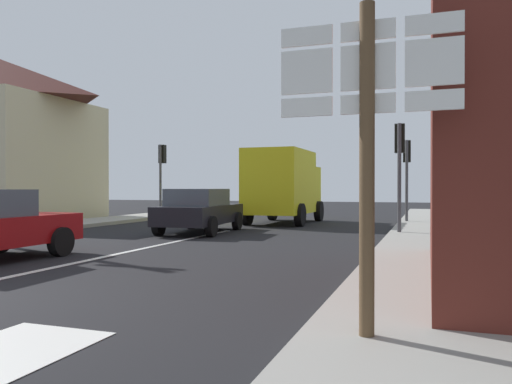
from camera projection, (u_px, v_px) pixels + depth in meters
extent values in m
plane|color=black|center=(204.00, 236.00, 15.72)|extent=(80.00, 80.00, 0.00)
cube|color=gray|center=(430.00, 250.00, 11.65)|extent=(2.37, 44.00, 0.14)
cube|color=silver|center=(132.00, 251.00, 11.93)|extent=(0.16, 12.00, 0.01)
cube|color=beige|center=(55.00, 209.00, 27.43)|extent=(4.62, 1.20, 0.70)
cylinder|color=black|center=(61.00, 242.00, 11.05)|extent=(0.22, 0.64, 0.64)
cube|color=black|center=(200.00, 214.00, 16.91)|extent=(2.04, 4.31, 0.60)
cube|color=#47515B|center=(198.00, 197.00, 16.66)|extent=(1.70, 2.20, 0.55)
cylinder|color=black|center=(191.00, 220.00, 18.44)|extent=(0.26, 0.65, 0.64)
cylinder|color=black|center=(237.00, 221.00, 17.99)|extent=(0.26, 0.65, 0.64)
cylinder|color=black|center=(159.00, 225.00, 15.83)|extent=(0.26, 0.65, 0.64)
cylinder|color=black|center=(211.00, 227.00, 15.38)|extent=(0.26, 0.65, 0.64)
cube|color=yellow|center=(280.00, 182.00, 20.80)|extent=(2.23, 3.72, 2.60)
cube|color=yellow|center=(296.00, 189.00, 23.16)|extent=(2.10, 1.32, 2.00)
cube|color=#47515B|center=(296.00, 172.00, 23.20)|extent=(1.76, 0.11, 0.70)
cylinder|color=black|center=(272.00, 210.00, 23.49)|extent=(0.29, 0.90, 0.90)
cylinder|color=black|center=(319.00, 211.00, 22.76)|extent=(0.29, 0.90, 0.90)
cylinder|color=black|center=(247.00, 214.00, 20.28)|extent=(0.29, 0.90, 0.90)
cylinder|color=black|center=(300.00, 215.00, 19.55)|extent=(0.29, 0.90, 0.90)
cylinder|color=brown|center=(367.00, 177.00, 4.62)|extent=(0.14, 0.14, 3.20)
cube|color=white|center=(307.00, 36.00, 4.85)|extent=(0.50, 0.03, 0.18)
cube|color=black|center=(307.00, 37.00, 4.86)|extent=(0.43, 0.01, 0.13)
cube|color=white|center=(307.00, 72.00, 4.85)|extent=(0.50, 0.03, 0.42)
cube|color=black|center=(307.00, 72.00, 4.87)|extent=(0.43, 0.01, 0.32)
cube|color=white|center=(306.00, 107.00, 4.85)|extent=(0.50, 0.03, 0.18)
cube|color=black|center=(307.00, 107.00, 4.87)|extent=(0.43, 0.01, 0.13)
cube|color=white|center=(368.00, 30.00, 4.66)|extent=(0.50, 0.03, 0.18)
cube|color=black|center=(368.00, 31.00, 4.68)|extent=(0.43, 0.01, 0.13)
cube|color=white|center=(368.00, 67.00, 4.66)|extent=(0.50, 0.03, 0.42)
cube|color=black|center=(368.00, 68.00, 4.68)|extent=(0.43, 0.01, 0.32)
cube|color=white|center=(368.00, 104.00, 4.66)|extent=(0.50, 0.03, 0.18)
cube|color=black|center=(368.00, 104.00, 4.68)|extent=(0.43, 0.01, 0.13)
cube|color=white|center=(434.00, 24.00, 4.47)|extent=(0.50, 0.03, 0.18)
cube|color=black|center=(434.00, 24.00, 4.49)|extent=(0.43, 0.01, 0.13)
cube|color=white|center=(434.00, 62.00, 4.47)|extent=(0.50, 0.03, 0.42)
cube|color=black|center=(434.00, 63.00, 4.49)|extent=(0.43, 0.01, 0.32)
cube|color=white|center=(434.00, 100.00, 4.47)|extent=(0.50, 0.03, 0.18)
cube|color=black|center=(434.00, 101.00, 4.49)|extent=(0.43, 0.01, 0.13)
cylinder|color=#47474C|center=(399.00, 180.00, 15.54)|extent=(0.12, 0.12, 3.50)
cube|color=black|center=(400.00, 138.00, 15.72)|extent=(0.30, 0.28, 0.90)
sphere|color=#360303|center=(400.00, 130.00, 15.85)|extent=(0.18, 0.18, 0.18)
sphere|color=#3C2303|center=(400.00, 139.00, 15.85)|extent=(0.18, 0.18, 0.18)
sphere|color=#0CA526|center=(400.00, 148.00, 15.85)|extent=(0.18, 0.18, 0.18)
cylinder|color=#47474C|center=(160.00, 182.00, 24.63)|extent=(0.12, 0.12, 3.62)
cube|color=black|center=(162.00, 154.00, 24.81)|extent=(0.30, 0.28, 0.90)
sphere|color=#360303|center=(164.00, 149.00, 24.94)|extent=(0.18, 0.18, 0.18)
sphere|color=#3C2303|center=(164.00, 154.00, 24.94)|extent=(0.18, 0.18, 0.18)
sphere|color=#0CA526|center=(164.00, 160.00, 24.94)|extent=(0.18, 0.18, 0.18)
cylinder|color=#47474C|center=(407.00, 182.00, 20.64)|extent=(0.12, 0.12, 3.46)
cube|color=black|center=(407.00, 151.00, 20.82)|extent=(0.30, 0.28, 0.90)
sphere|color=#360303|center=(407.00, 145.00, 20.95)|extent=(0.18, 0.18, 0.18)
sphere|color=#3C2303|center=(407.00, 152.00, 20.95)|extent=(0.18, 0.18, 0.18)
sphere|color=#0CA526|center=(407.00, 159.00, 20.95)|extent=(0.18, 0.18, 0.18)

